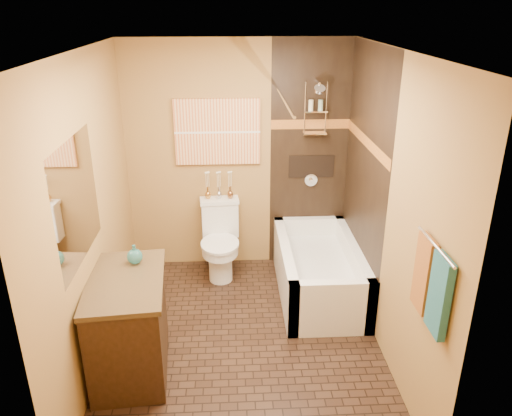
{
  "coord_description": "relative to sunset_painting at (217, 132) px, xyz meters",
  "views": [
    {
      "loc": [
        -0.08,
        -3.69,
        2.82
      ],
      "look_at": [
        0.14,
        0.4,
        1.12
      ],
      "focal_mm": 35.0,
      "sensor_mm": 36.0,
      "label": 1
    }
  ],
  "objects": [
    {
      "name": "wall_right",
      "position": [
        1.41,
        -1.48,
        -0.3
      ],
      "size": [
        0.02,
        3.0,
        2.5
      ],
      "primitive_type": "cube",
      "color": "olive",
      "rests_on": "floor"
    },
    {
      "name": "alcove_tile_back",
      "position": [
        0.99,
        0.01,
        -0.3
      ],
      "size": [
        0.85,
        0.01,
        2.5
      ],
      "primitive_type": "cube",
      "color": "black",
      "rests_on": "wall_back"
    },
    {
      "name": "wall_left",
      "position": [
        -0.99,
        -1.48,
        -0.3
      ],
      "size": [
        0.02,
        3.0,
        2.5
      ],
      "primitive_type": "cube",
      "color": "olive",
      "rests_on": "floor"
    },
    {
      "name": "teal_bottle",
      "position": [
        -0.66,
        -1.54,
        -0.62
      ],
      "size": [
        0.14,
        0.14,
        0.2
      ],
      "primitive_type": null,
      "rotation": [
        0.0,
        0.0,
        0.07
      ],
      "color": "#25706F",
      "rests_on": "vanity"
    },
    {
      "name": "bud_vases",
      "position": [
        0.0,
        -0.09,
        -0.56
      ],
      "size": [
        0.31,
        0.06,
        0.3
      ],
      "color": "#C1883C",
      "rests_on": "toilet"
    },
    {
      "name": "towel_bar",
      "position": [
        1.36,
        -2.53,
        -0.1
      ],
      "size": [
        0.02,
        0.55,
        0.02
      ],
      "primitive_type": "cylinder",
      "rotation": [
        1.57,
        0.0,
        0.0
      ],
      "color": "silver",
      "rests_on": "wall_right"
    },
    {
      "name": "floor",
      "position": [
        0.21,
        -1.48,
        -1.55
      ],
      "size": [
        3.0,
        3.0,
        0.0
      ],
      "primitive_type": "plane",
      "color": "black",
      "rests_on": "ground"
    },
    {
      "name": "ceiling",
      "position": [
        0.21,
        -1.48,
        0.95
      ],
      "size": [
        3.0,
        3.0,
        0.0
      ],
      "primitive_type": "plane",
      "color": "silver",
      "rests_on": "wall_back"
    },
    {
      "name": "wall_back",
      "position": [
        0.21,
        0.02,
        -0.3
      ],
      "size": [
        2.4,
        0.02,
        2.5
      ],
      "primitive_type": "cube",
      "color": "olive",
      "rests_on": "floor"
    },
    {
      "name": "vanity",
      "position": [
        -0.71,
        -1.79,
        -1.13
      ],
      "size": [
        0.67,
        1.0,
        0.84
      ],
      "rotation": [
        0.0,
        0.0,
        0.09
      ],
      "color": "black",
      "rests_on": "floor"
    },
    {
      "name": "mosaic_band_right",
      "position": [
        1.39,
        -0.73,
        0.07
      ],
      "size": [
        0.01,
        1.5,
        0.1
      ],
      "primitive_type": "cube",
      "color": "#964F1B",
      "rests_on": "alcove_tile_right"
    },
    {
      "name": "vanity_mirror",
      "position": [
        -0.97,
        -1.79,
        -0.05
      ],
      "size": [
        0.01,
        1.0,
        0.9
      ],
      "primitive_type": "cube",
      "color": "white",
      "rests_on": "wall_left"
    },
    {
      "name": "bathtub",
      "position": [
        1.01,
        -0.73,
        -1.33
      ],
      "size": [
        0.8,
        1.5,
        0.55
      ],
      "color": "white",
      "rests_on": "floor"
    },
    {
      "name": "towel_rust",
      "position": [
        1.37,
        -2.4,
        -0.37
      ],
      "size": [
        0.05,
        0.22,
        0.52
      ],
      "primitive_type": "cube",
      "color": "brown",
      "rests_on": "towel_bar"
    },
    {
      "name": "alcove_tile_right",
      "position": [
        1.4,
        -0.73,
        -0.3
      ],
      "size": [
        0.01,
        1.5,
        2.5
      ],
      "primitive_type": "cube",
      "color": "black",
      "rests_on": "wall_right"
    },
    {
      "name": "curtain_rod",
      "position": [
        0.61,
        -0.73,
        0.47
      ],
      "size": [
        0.03,
        1.55,
        0.03
      ],
      "primitive_type": "cylinder",
      "rotation": [
        1.57,
        0.0,
        0.0
      ],
      "color": "silver",
      "rests_on": "wall_back"
    },
    {
      "name": "alcove_niche",
      "position": [
        1.01,
        0.01,
        -0.4
      ],
      "size": [
        0.5,
        0.01,
        0.25
      ],
      "primitive_type": "cube",
      "color": "black",
      "rests_on": "alcove_tile_back"
    },
    {
      "name": "mosaic_band_back",
      "position": [
        0.99,
        0.0,
        0.07
      ],
      "size": [
        0.85,
        0.01,
        0.1
      ],
      "primitive_type": "cube",
      "color": "#964F1B",
      "rests_on": "alcove_tile_back"
    },
    {
      "name": "sunset_painting",
      "position": [
        0.0,
        0.0,
        0.0
      ],
      "size": [
        0.9,
        0.04,
        0.7
      ],
      "primitive_type": "cube",
      "color": "#D26031",
      "rests_on": "wall_back"
    },
    {
      "name": "toilet",
      "position": [
        0.0,
        -0.27,
        -1.13
      ],
      "size": [
        0.43,
        0.64,
        0.83
      ],
      "rotation": [
        0.0,
        0.0,
        0.08
      ],
      "color": "white",
      "rests_on": "floor"
    },
    {
      "name": "shower_fixtures",
      "position": [
        1.01,
        -0.1,
        0.12
      ],
      "size": [
        0.24,
        0.33,
        1.16
      ],
      "color": "silver",
      "rests_on": "floor"
    },
    {
      "name": "wall_front",
      "position": [
        0.21,
        -2.98,
        -0.3
      ],
      "size": [
        2.4,
        0.02,
        2.5
      ],
      "primitive_type": "cube",
      "color": "olive",
      "rests_on": "floor"
    },
    {
      "name": "towel_teal",
      "position": [
        1.37,
        -2.66,
        -0.37
      ],
      "size": [
        0.05,
        0.22,
        0.52
      ],
      "primitive_type": "cube",
      "color": "#1E5064",
      "rests_on": "towel_bar"
    }
  ]
}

